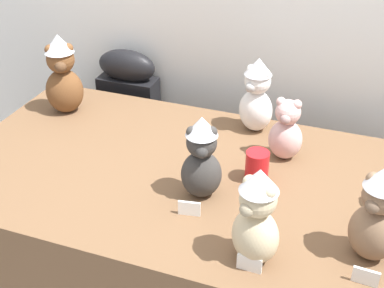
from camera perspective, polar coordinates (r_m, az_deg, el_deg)
name	(u,v)px	position (r m, az deg, el deg)	size (l,w,h in m)	color
display_table	(192,258)	(2.11, 0.00, -12.10)	(1.72, 0.95, 0.80)	brown
instrument_case	(132,139)	(2.68, -6.47, 0.52)	(0.28, 0.12, 0.96)	black
teddy_bear_blush	(286,131)	(1.92, 10.05, 1.39)	(0.12, 0.11, 0.24)	beige
teddy_bear_sand	(256,218)	(1.44, 6.93, -7.85)	(0.17, 0.16, 0.30)	#CCB78E
teddy_bear_charcoal	(201,159)	(1.68, 1.02, -1.58)	(0.16, 0.15, 0.29)	#383533
teddy_bear_chestnut	(63,75)	(2.24, -13.71, 7.17)	(0.20, 0.19, 0.34)	brown
teddy_bear_mocha	(377,214)	(1.53, 19.21, -7.15)	(0.17, 0.16, 0.30)	#7F6047
teddy_bear_snow	(256,96)	(2.07, 6.93, 5.15)	(0.17, 0.16, 0.30)	white
party_cup_red	(257,166)	(1.81, 6.98, -2.39)	(0.08, 0.08, 0.11)	red
name_card_front_left	(366,277)	(1.52, 18.12, -13.38)	(0.07, 0.01, 0.05)	white
name_card_front_middle	(189,208)	(1.66, -0.29, -6.92)	(0.07, 0.01, 0.05)	white
name_card_front_right	(249,264)	(1.49, 6.17, -12.63)	(0.07, 0.01, 0.05)	white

